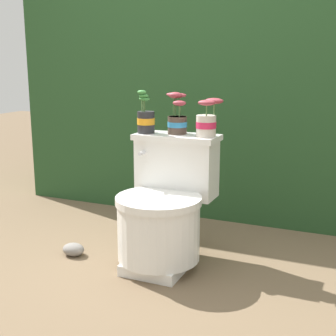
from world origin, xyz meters
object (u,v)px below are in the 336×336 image
(potted_plant_left, at_px, (146,119))
(potted_plant_midleft, at_px, (177,118))
(toilet, at_px, (164,210))
(garden_stone, at_px, (73,249))
(potted_plant_middle, at_px, (207,121))

(potted_plant_left, relative_size, potted_plant_midleft, 1.05)
(toilet, distance_m, potted_plant_midleft, 0.50)
(potted_plant_left, distance_m, garden_stone, 0.82)
(toilet, xyz_separation_m, garden_stone, (-0.50, -0.11, -0.26))
(toilet, bearing_deg, garden_stone, -167.20)
(potted_plant_left, relative_size, garden_stone, 1.88)
(potted_plant_left, xyz_separation_m, garden_stone, (-0.32, -0.26, -0.70))
(toilet, relative_size, garden_stone, 5.37)
(toilet, distance_m, potted_plant_left, 0.50)
(potted_plant_midleft, relative_size, potted_plant_middle, 1.12)
(toilet, height_order, potted_plant_midleft, potted_plant_midleft)
(potted_plant_middle, bearing_deg, potted_plant_midleft, 168.38)
(potted_plant_left, distance_m, potted_plant_middle, 0.34)
(toilet, bearing_deg, potted_plant_middle, 42.31)
(potted_plant_middle, bearing_deg, garden_stone, -158.10)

